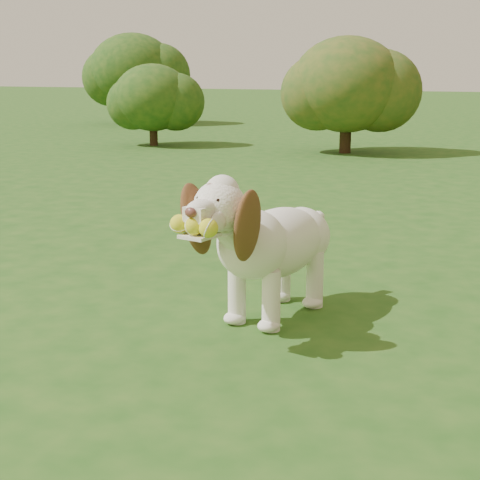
% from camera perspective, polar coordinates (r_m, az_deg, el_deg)
% --- Properties ---
extents(ground, '(80.00, 80.00, 0.00)m').
position_cam_1_polar(ground, '(3.47, 7.08, -7.56)').
color(ground, '#1F4D16').
rests_on(ground, ground).
extents(dog, '(0.53, 1.19, 0.77)m').
position_cam_1_polar(dog, '(3.58, 2.14, 0.05)').
color(dog, white).
rests_on(dog, ground).
extents(shrub_a, '(1.27, 1.27, 1.31)m').
position_cam_1_polar(shrub_a, '(12.19, -6.80, 10.91)').
color(shrub_a, '#382314').
rests_on(shrub_a, ground).
extents(shrub_g, '(1.95, 1.95, 2.02)m').
position_cam_1_polar(shrub_g, '(17.19, -8.32, 12.88)').
color(shrub_g, '#382314').
rests_on(shrub_g, ground).
extents(shrub_b, '(1.64, 1.64, 1.70)m').
position_cam_1_polar(shrub_b, '(11.10, 8.30, 11.84)').
color(shrub_b, '#382314').
rests_on(shrub_b, ground).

